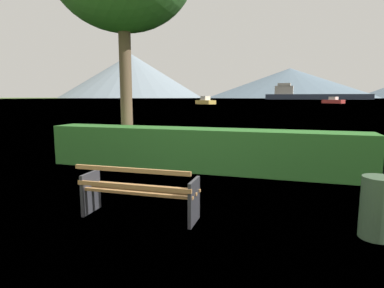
{
  "coord_description": "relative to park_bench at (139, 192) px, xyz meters",
  "views": [
    {
      "loc": [
        2.21,
        -4.47,
        1.9
      ],
      "look_at": [
        0.0,
        2.82,
        0.78
      ],
      "focal_mm": 30.11,
      "sensor_mm": 36.0,
      "label": 1
    }
  ],
  "objects": [
    {
      "name": "distant_hills",
      "position": [
        17.61,
        581.38,
        32.95
      ],
      "size": [
        856.92,
        348.98,
        80.97
      ],
      "color": "gray",
      "rests_on": "ground_plane"
    },
    {
      "name": "cargo_ship_large",
      "position": [
        15.33,
        253.69,
        3.0
      ],
      "size": [
        74.56,
        12.5,
        12.26
      ],
      "color": "#2D384C",
      "rests_on": "water_surface"
    },
    {
      "name": "tender_far",
      "position": [
        -19.27,
        78.63,
        0.32
      ],
      "size": [
        6.38,
        6.01,
        2.14
      ],
      "color": "gold",
      "rests_on": "water_surface"
    },
    {
      "name": "trash_bin",
      "position": [
        3.4,
        0.29,
        -0.01
      ],
      "size": [
        0.44,
        0.44,
        0.85
      ],
      "primitive_type": "cylinder",
      "color": "#385138",
      "rests_on": "ground_plane"
    },
    {
      "name": "hedge_row",
      "position": [
        -0.0,
        3.54,
        0.12
      ],
      "size": [
        8.29,
        0.88,
        1.09
      ],
      "primitive_type": "cube",
      "color": "#2D6B28",
      "rests_on": "ground_plane"
    },
    {
      "name": "sailboat_mid",
      "position": [
        14.37,
        99.14,
        0.28
      ],
      "size": [
        6.26,
        5.67,
        1.96
      ],
      "color": "#B2332D",
      "rests_on": "water_surface"
    },
    {
      "name": "park_bench",
      "position": [
        0.0,
        0.0,
        0.0
      ],
      "size": [
        1.86,
        0.6,
        0.87
      ],
      "color": "#A0703F",
      "rests_on": "ground_plane"
    },
    {
      "name": "water_surface",
      "position": [
        -0.0,
        307.83,
        -0.43
      ],
      "size": [
        620.0,
        620.0,
        0.0
      ],
      "primitive_type": "plane",
      "color": "slate",
      "rests_on": "ground_plane"
    },
    {
      "name": "ground_plane",
      "position": [
        -0.0,
        0.06,
        -0.43
      ],
      "size": [
        1400.0,
        1400.0,
        0.0
      ],
      "primitive_type": "plane",
      "color": "#4C6B33"
    }
  ]
}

